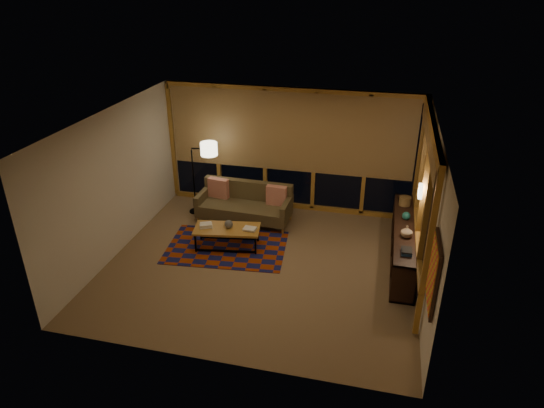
% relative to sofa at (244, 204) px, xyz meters
% --- Properties ---
extents(floor, '(5.50, 5.00, 0.01)m').
position_rel_sofa_xyz_m(floor, '(0.78, -1.55, -0.40)').
color(floor, '#977657').
rests_on(floor, ground).
extents(ceiling, '(5.50, 5.00, 0.01)m').
position_rel_sofa_xyz_m(ceiling, '(0.78, -1.55, 2.30)').
color(ceiling, beige).
rests_on(ceiling, walls).
extents(walls, '(5.51, 5.01, 2.70)m').
position_rel_sofa_xyz_m(walls, '(0.78, -1.55, 0.95)').
color(walls, beige).
rests_on(walls, floor).
extents(window_wall_back, '(5.30, 0.16, 2.60)m').
position_rel_sofa_xyz_m(window_wall_back, '(0.78, 0.88, 0.95)').
color(window_wall_back, '#B67E3D').
rests_on(window_wall_back, walls).
extents(window_wall_right, '(0.16, 3.70, 2.60)m').
position_rel_sofa_xyz_m(window_wall_right, '(3.46, -0.95, 0.95)').
color(window_wall_right, '#B67E3D').
rests_on(window_wall_right, walls).
extents(wall_art, '(0.06, 0.74, 0.94)m').
position_rel_sofa_xyz_m(wall_art, '(3.49, -3.40, 1.05)').
color(wall_art, red).
rests_on(wall_art, walls).
extents(wall_sconce, '(0.12, 0.18, 0.22)m').
position_rel_sofa_xyz_m(wall_sconce, '(3.40, -1.10, 1.15)').
color(wall_sconce, '#FFF3C8').
rests_on(wall_sconce, walls).
extents(sofa, '(1.97, 0.86, 0.80)m').
position_rel_sofa_xyz_m(sofa, '(0.00, 0.00, 0.00)').
color(sofa, brown).
rests_on(sofa, floor).
extents(pillow_left, '(0.47, 0.22, 0.45)m').
position_rel_sofa_xyz_m(pillow_left, '(-0.63, 0.21, 0.22)').
color(pillow_left, '#AF1A15').
rests_on(pillow_left, sofa).
extents(pillow_right, '(0.43, 0.16, 0.42)m').
position_rel_sofa_xyz_m(pillow_right, '(0.67, 0.14, 0.21)').
color(pillow_right, '#AF1A15').
rests_on(pillow_right, sofa).
extents(area_rug, '(2.40, 1.73, 0.01)m').
position_rel_sofa_xyz_m(area_rug, '(-0.03, -1.13, -0.39)').
color(area_rug, maroon).
rests_on(area_rug, floor).
extents(coffee_table, '(1.32, 0.76, 0.41)m').
position_rel_sofa_xyz_m(coffee_table, '(-0.01, -1.10, -0.19)').
color(coffee_table, '#B67E3D').
rests_on(coffee_table, floor).
extents(book_stack_a, '(0.33, 0.30, 0.08)m').
position_rel_sofa_xyz_m(book_stack_a, '(-0.42, -1.16, 0.05)').
color(book_stack_a, silver).
rests_on(book_stack_a, coffee_table).
extents(book_stack_b, '(0.28, 0.23, 0.05)m').
position_rel_sofa_xyz_m(book_stack_b, '(0.43, -1.06, 0.04)').
color(book_stack_b, silver).
rests_on(book_stack_b, coffee_table).
extents(ceramic_pot, '(0.18, 0.18, 0.16)m').
position_rel_sofa_xyz_m(ceramic_pot, '(0.02, -1.08, 0.10)').
color(ceramic_pot, '#2A2A2A').
rests_on(ceramic_pot, coffee_table).
extents(floor_lamp, '(0.59, 0.43, 1.63)m').
position_rel_sofa_xyz_m(floor_lamp, '(-1.17, 0.17, 0.41)').
color(floor_lamp, black).
rests_on(floor_lamp, floor).
extents(bookshelf, '(0.40, 2.78, 0.69)m').
position_rel_sofa_xyz_m(bookshelf, '(3.27, -0.77, -0.05)').
color(bookshelf, '#331D14').
rests_on(bookshelf, floor).
extents(basket, '(0.23, 0.23, 0.17)m').
position_rel_sofa_xyz_m(basket, '(3.25, 0.13, 0.38)').
color(basket, olive).
rests_on(basket, bookshelf).
extents(teal_bowl, '(0.17, 0.17, 0.15)m').
position_rel_sofa_xyz_m(teal_bowl, '(3.27, -0.50, 0.37)').
color(teal_bowl, '#1D635B').
rests_on(teal_bowl, bookshelf).
extents(vase, '(0.21, 0.21, 0.21)m').
position_rel_sofa_xyz_m(vase, '(3.27, -1.16, 0.40)').
color(vase, tan).
rests_on(vase, bookshelf).
extents(shelf_book_stack, '(0.20, 0.25, 0.06)m').
position_rel_sofa_xyz_m(shelf_book_stack, '(3.27, -1.71, 0.33)').
color(shelf_book_stack, silver).
rests_on(shelf_book_stack, bookshelf).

